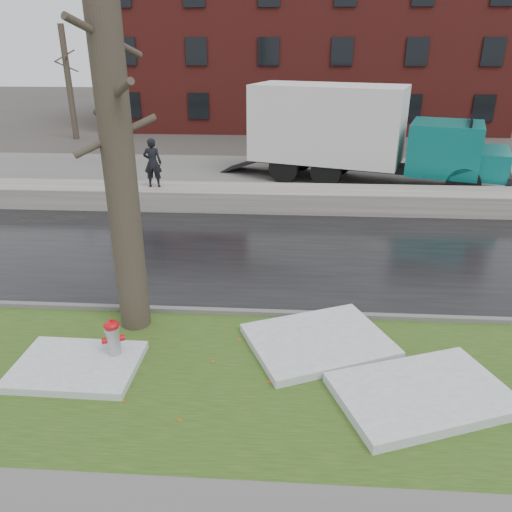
# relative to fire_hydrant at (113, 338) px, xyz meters

# --- Properties ---
(ground) EXTENTS (120.00, 120.00, 0.00)m
(ground) POSITION_rel_fire_hydrant_xyz_m (1.96, 0.85, -0.50)
(ground) COLOR #47423D
(ground) RESTS_ON ground
(verge) EXTENTS (60.00, 4.50, 0.04)m
(verge) POSITION_rel_fire_hydrant_xyz_m (1.96, -0.40, -0.48)
(verge) COLOR #2B4416
(verge) RESTS_ON ground
(road) EXTENTS (60.00, 7.00, 0.03)m
(road) POSITION_rel_fire_hydrant_xyz_m (1.96, 5.35, -0.49)
(road) COLOR black
(road) RESTS_ON ground
(parking_lot) EXTENTS (60.00, 9.00, 0.03)m
(parking_lot) POSITION_rel_fire_hydrant_xyz_m (1.96, 13.85, -0.49)
(parking_lot) COLOR slate
(parking_lot) RESTS_ON ground
(curb) EXTENTS (60.00, 0.15, 0.14)m
(curb) POSITION_rel_fire_hydrant_xyz_m (1.96, 1.85, -0.43)
(curb) COLOR slate
(curb) RESTS_ON ground
(snowbank) EXTENTS (60.00, 1.60, 0.75)m
(snowbank) POSITION_rel_fire_hydrant_xyz_m (1.96, 9.55, -0.13)
(snowbank) COLOR #ACA69E
(snowbank) RESTS_ON ground
(brick_building) EXTENTS (26.00, 12.00, 10.00)m
(brick_building) POSITION_rel_fire_hydrant_xyz_m (3.96, 30.85, 4.50)
(brick_building) COLOR maroon
(brick_building) RESTS_ON ground
(bg_tree_left) EXTENTS (1.40, 1.62, 6.50)m
(bg_tree_left) POSITION_rel_fire_hydrant_xyz_m (-10.04, 22.85, 2.83)
(bg_tree_left) COLOR brown
(bg_tree_left) RESTS_ON ground
(bg_tree_center) EXTENTS (1.40, 1.62, 6.50)m
(bg_tree_center) POSITION_rel_fire_hydrant_xyz_m (-4.04, 26.85, 2.83)
(bg_tree_center) COLOR brown
(bg_tree_center) RESTS_ON ground
(fire_hydrant) EXTENTS (0.43, 0.41, 0.87)m
(fire_hydrant) POSITION_rel_fire_hydrant_xyz_m (0.00, 0.00, 0.00)
(fire_hydrant) COLOR #A4A6AC
(fire_hydrant) RESTS_ON verge
(tree) EXTENTS (1.37, 1.58, 7.63)m
(tree) POSITION_rel_fire_hydrant_xyz_m (0.01, 1.32, 3.38)
(tree) COLOR brown
(tree) RESTS_ON verge
(box_truck) EXTENTS (11.84, 5.66, 3.95)m
(box_truck) POSITION_rel_fire_hydrant_xyz_m (5.92, 13.48, 1.58)
(box_truck) COLOR black
(box_truck) RESTS_ON ground
(worker) EXTENTS (0.66, 0.46, 1.73)m
(worker) POSITION_rel_fire_hydrant_xyz_m (-1.64, 9.49, 1.11)
(worker) COLOR black
(worker) RESTS_ON snowbank
(snow_patch_near) EXTENTS (3.18, 2.86, 0.16)m
(snow_patch_near) POSITION_rel_fire_hydrant_xyz_m (3.82, 0.75, -0.38)
(snow_patch_near) COLOR white
(snow_patch_near) RESTS_ON verge
(snow_patch_far) EXTENTS (2.22, 1.63, 0.14)m
(snow_patch_far) POSITION_rel_fire_hydrant_xyz_m (-0.60, -0.34, -0.39)
(snow_patch_far) COLOR white
(snow_patch_far) RESTS_ON verge
(snow_patch_side) EXTENTS (3.25, 2.66, 0.18)m
(snow_patch_side) POSITION_rel_fire_hydrant_xyz_m (5.46, -0.75, -0.37)
(snow_patch_side) COLOR white
(snow_patch_side) RESTS_ON verge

